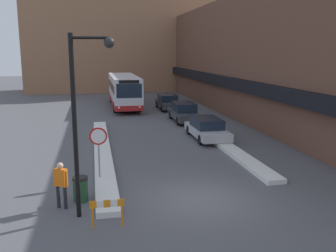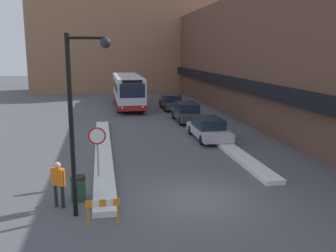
% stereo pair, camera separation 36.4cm
% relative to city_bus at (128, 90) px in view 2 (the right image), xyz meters
% --- Properties ---
extents(ground_plane, '(160.00, 160.00, 0.00)m').
position_rel_city_bus_xyz_m(ground_plane, '(0.92, -25.22, -1.74)').
color(ground_plane, '#515156').
extents(building_row_right, '(5.50, 60.00, 10.28)m').
position_rel_city_bus_xyz_m(building_row_right, '(10.89, -1.22, 3.38)').
color(building_row_right, brown).
rests_on(building_row_right, ground_plane).
extents(building_backdrop_far, '(26.00, 8.00, 18.39)m').
position_rel_city_bus_xyz_m(building_backdrop_far, '(0.92, 17.30, 7.46)').
color(building_backdrop_far, '#996B4C').
rests_on(building_backdrop_far, ground_plane).
extents(snow_bank_left, '(0.90, 17.01, 0.22)m').
position_rel_city_bus_xyz_m(snow_bank_left, '(-2.68, -17.73, -1.63)').
color(snow_bank_left, silver).
rests_on(snow_bank_left, ground_plane).
extents(snow_bank_right, '(0.90, 15.68, 0.22)m').
position_rel_city_bus_xyz_m(snow_bank_right, '(4.52, -16.52, -1.63)').
color(snow_bank_right, silver).
rests_on(snow_bank_right, ground_plane).
extents(city_bus, '(2.57, 11.57, 3.21)m').
position_rel_city_bus_xyz_m(city_bus, '(0.00, 0.00, 0.00)').
color(city_bus, silver).
rests_on(city_bus, ground_plane).
extents(parked_car_front, '(1.91, 4.73, 1.37)m').
position_rel_city_bus_xyz_m(parked_car_front, '(4.12, -15.40, -1.05)').
color(parked_car_front, '#B7B7BC').
rests_on(parked_car_front, ground_plane).
extents(parked_car_middle, '(1.85, 4.66, 1.53)m').
position_rel_city_bus_xyz_m(parked_car_middle, '(4.12, -9.10, -0.97)').
color(parked_car_middle, '#38383D').
rests_on(parked_car_middle, ground_plane).
extents(parked_car_back, '(1.87, 4.66, 1.45)m').
position_rel_city_bus_xyz_m(parked_car_back, '(4.12, -2.30, -1.02)').
color(parked_car_back, '#38383D').
rests_on(parked_car_back, ground_plane).
extents(stop_sign, '(0.76, 0.08, 2.44)m').
position_rel_city_bus_xyz_m(stop_sign, '(-2.92, -22.49, 0.03)').
color(stop_sign, gray).
rests_on(stop_sign, ground_plane).
extents(street_lamp, '(1.46, 0.36, 6.18)m').
position_rel_city_bus_xyz_m(street_lamp, '(-3.41, -25.87, 2.11)').
color(street_lamp, black).
rests_on(street_lamp, ground_plane).
extents(pedestrian, '(0.50, 0.42, 1.72)m').
position_rel_city_bus_xyz_m(pedestrian, '(-4.32, -25.03, -0.70)').
color(pedestrian, '#232328').
rests_on(pedestrian, ground_plane).
extents(trash_bin, '(0.59, 0.59, 0.95)m').
position_rel_city_bus_xyz_m(trash_bin, '(-3.67, -24.46, -1.26)').
color(trash_bin, '#234C2D').
rests_on(trash_bin, ground_plane).
extents(construction_barricade, '(1.10, 0.06, 0.94)m').
position_rel_city_bus_xyz_m(construction_barricade, '(-2.76, -26.91, -1.07)').
color(construction_barricade, orange).
rests_on(construction_barricade, ground_plane).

